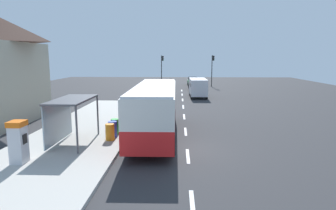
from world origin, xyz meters
TOP-DOWN VIEW (x-y plane):
  - ground_plane at (0.00, 14.00)m, footprint 56.00×92.00m
  - sidewalk_platform at (-6.40, 2.00)m, footprint 6.20×30.00m
  - lane_stripe_seg_0 at (0.25, -6.00)m, footprint 0.16×2.20m
  - lane_stripe_seg_1 at (0.25, -1.00)m, footprint 0.16×2.20m
  - lane_stripe_seg_2 at (0.25, 4.00)m, footprint 0.16×2.20m
  - lane_stripe_seg_3 at (0.25, 9.00)m, footprint 0.16×2.20m
  - lane_stripe_seg_4 at (0.25, 14.00)m, footprint 0.16×2.20m
  - lane_stripe_seg_5 at (0.25, 19.00)m, footprint 0.16×2.20m
  - lane_stripe_seg_6 at (0.25, 24.00)m, footprint 0.16×2.20m
  - lane_stripe_seg_7 at (0.25, 29.00)m, footprint 0.16×2.20m
  - bus at (-1.71, 2.91)m, footprint 2.63×11.03m
  - white_van at (2.20, 21.58)m, footprint 2.08×5.22m
  - sedan_near at (2.30, 37.47)m, footprint 1.85×4.41m
  - sedan_far at (2.30, 30.62)m, footprint 1.89×4.42m
  - ticket_machine at (-7.46, -2.68)m, footprint 0.66×0.76m
  - recycling_bin_orange at (-4.20, 1.17)m, footprint 0.52×0.52m
  - recycling_bin_blue at (-4.20, 1.87)m, footprint 0.52×0.52m
  - recycling_bin_green at (-4.20, 2.57)m, footprint 0.52×0.52m
  - traffic_light_near_side at (5.50, 35.06)m, footprint 0.49×0.28m
  - traffic_light_far_side at (-3.10, 35.86)m, footprint 0.49×0.28m
  - bus_shelter at (-6.41, 0.58)m, footprint 1.80×4.00m

SIDE VIEW (x-z plane):
  - ground_plane at x=0.00m, z-range -0.04..0.00m
  - lane_stripe_seg_0 at x=0.25m, z-range 0.00..0.01m
  - lane_stripe_seg_1 at x=0.25m, z-range 0.00..0.01m
  - lane_stripe_seg_2 at x=0.25m, z-range 0.00..0.01m
  - lane_stripe_seg_3 at x=0.25m, z-range 0.00..0.01m
  - lane_stripe_seg_4 at x=0.25m, z-range 0.00..0.01m
  - lane_stripe_seg_5 at x=0.25m, z-range 0.00..0.01m
  - lane_stripe_seg_6 at x=0.25m, z-range 0.00..0.01m
  - lane_stripe_seg_7 at x=0.25m, z-range 0.00..0.01m
  - sidewalk_platform at x=-6.40m, z-range 0.00..0.18m
  - recycling_bin_orange at x=-4.20m, z-range 0.18..1.13m
  - recycling_bin_blue at x=-4.20m, z-range 0.18..1.13m
  - recycling_bin_green at x=-4.20m, z-range 0.18..1.13m
  - sedan_near at x=2.30m, z-range 0.03..1.55m
  - sedan_far at x=2.30m, z-range 0.03..1.55m
  - ticket_machine at x=-7.46m, z-range 0.20..2.14m
  - white_van at x=2.20m, z-range 0.19..2.49m
  - bus at x=-1.71m, z-range 0.24..3.45m
  - bus_shelter at x=-6.41m, z-range 0.85..3.35m
  - traffic_light_far_side at x=-3.10m, z-range 0.86..6.15m
  - traffic_light_near_side at x=5.50m, z-range 0.86..6.19m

